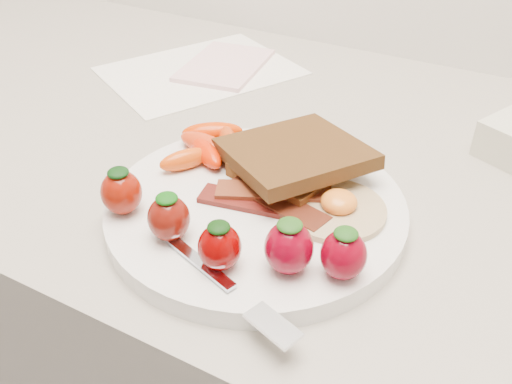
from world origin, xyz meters
The scene contains 10 objects.
plate centered at (-0.01, 1.57, 0.91)m, with size 0.27×0.27×0.02m, color white.
toast_lower centered at (-0.01, 1.62, 0.93)m, with size 0.09×0.09×0.01m, color #4C200D.
toast_upper centered at (-0.01, 1.62, 0.94)m, with size 0.12×0.12×0.01m, color #381C0D.
fried_egg centered at (0.05, 1.58, 0.92)m, with size 0.11×0.11×0.02m.
bacon_strips centered at (0.00, 1.57, 0.92)m, with size 0.12×0.07×0.01m.
baby_carrots centered at (-0.10, 1.61, 0.93)m, with size 0.08×0.11×0.02m.
strawberries centered at (0.00, 1.50, 0.94)m, with size 0.23×0.07×0.05m.
fork centered at (0.02, 1.46, 0.92)m, with size 0.16×0.07×0.00m.
paper_sheet centered at (-0.24, 1.82, 0.90)m, with size 0.19×0.25×0.00m, color white.
notepad centered at (-0.22, 1.84, 0.91)m, with size 0.10×0.14×0.01m, color #F2C1C8.
Camera 1 is at (0.19, 1.20, 1.22)m, focal length 40.00 mm.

